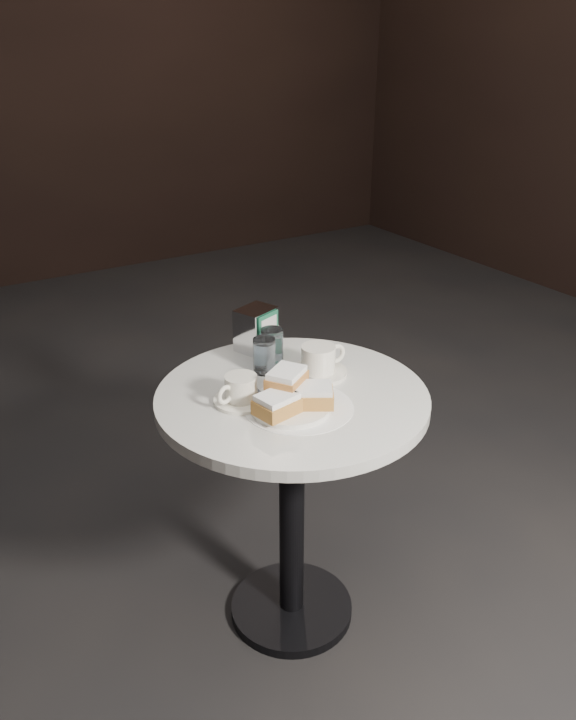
{
  "coord_description": "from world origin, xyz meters",
  "views": [
    {
      "loc": [
        -0.84,
        -1.34,
        1.59
      ],
      "look_at": [
        0.0,
        0.02,
        0.83
      ],
      "focal_mm": 35.0,
      "sensor_mm": 36.0,
      "label": 1
    }
  ],
  "objects_px": {
    "napkin_dispenser": "(256,329)",
    "cafe_table": "(292,458)",
    "coffee_cup_left": "(241,391)",
    "beignet_plate": "(292,398)",
    "water_glass_left": "(264,356)",
    "coffee_cup_right": "(319,362)",
    "water_glass_right": "(272,347)"
  },
  "relations": [
    {
      "from": "napkin_dispenser",
      "to": "cafe_table",
      "type": "bearing_deg",
      "value": -122.24
    },
    {
      "from": "cafe_table",
      "to": "coffee_cup_left",
      "type": "xyz_separation_m",
      "value": [
        -0.13,
        0.03,
        0.23
      ]
    },
    {
      "from": "beignet_plate",
      "to": "napkin_dispenser",
      "type": "xyz_separation_m",
      "value": [
        0.11,
        0.36,
        0.03
      ]
    },
    {
      "from": "water_glass_left",
      "to": "beignet_plate",
      "type": "bearing_deg",
      "value": -102.82
    },
    {
      "from": "coffee_cup_right",
      "to": "water_glass_left",
      "type": "height_order",
      "value": "water_glass_left"
    },
    {
      "from": "beignet_plate",
      "to": "water_glass_right",
      "type": "height_order",
      "value": "water_glass_right"
    },
    {
      "from": "beignet_plate",
      "to": "coffee_cup_right",
      "type": "bearing_deg",
      "value": 38.1
    },
    {
      "from": "beignet_plate",
      "to": "napkin_dispenser",
      "type": "bearing_deg",
      "value": 73.64
    },
    {
      "from": "coffee_cup_right",
      "to": "water_glass_right",
      "type": "relative_size",
      "value": 1.69
    },
    {
      "from": "water_glass_left",
      "to": "cafe_table",
      "type": "bearing_deg",
      "value": -90.3
    },
    {
      "from": "water_glass_right",
      "to": "napkin_dispenser",
      "type": "distance_m",
      "value": 0.1
    },
    {
      "from": "cafe_table",
      "to": "water_glass_left",
      "type": "bearing_deg",
      "value": 89.7
    },
    {
      "from": "napkin_dispenser",
      "to": "water_glass_right",
      "type": "bearing_deg",
      "value": -115.55
    },
    {
      "from": "cafe_table",
      "to": "napkin_dispenser",
      "type": "bearing_deg",
      "value": 78.72
    },
    {
      "from": "coffee_cup_right",
      "to": "napkin_dispenser",
      "type": "height_order",
      "value": "napkin_dispenser"
    },
    {
      "from": "beignet_plate",
      "to": "coffee_cup_right",
      "type": "relative_size",
      "value": 1.31
    },
    {
      "from": "beignet_plate",
      "to": "coffee_cup_right",
      "type": "distance_m",
      "value": 0.21
    },
    {
      "from": "cafe_table",
      "to": "coffee_cup_left",
      "type": "bearing_deg",
      "value": 169.34
    },
    {
      "from": "beignet_plate",
      "to": "water_glass_right",
      "type": "relative_size",
      "value": 2.2
    },
    {
      "from": "water_glass_left",
      "to": "napkin_dispenser",
      "type": "distance_m",
      "value": 0.15
    },
    {
      "from": "cafe_table",
      "to": "beignet_plate",
      "type": "bearing_deg",
      "value": -122.79
    },
    {
      "from": "coffee_cup_left",
      "to": "coffee_cup_right",
      "type": "height_order",
      "value": "coffee_cup_right"
    },
    {
      "from": "beignet_plate",
      "to": "coffee_cup_left",
      "type": "bearing_deg",
      "value": 130.2
    },
    {
      "from": "coffee_cup_left",
      "to": "water_glass_left",
      "type": "xyz_separation_m",
      "value": [
        0.14,
        0.12,
        0.02
      ]
    },
    {
      "from": "coffee_cup_left",
      "to": "water_glass_left",
      "type": "height_order",
      "value": "water_glass_left"
    },
    {
      "from": "beignet_plate",
      "to": "coffee_cup_left",
      "type": "relative_size",
      "value": 1.29
    },
    {
      "from": "coffee_cup_left",
      "to": "water_glass_left",
      "type": "relative_size",
      "value": 1.76
    },
    {
      "from": "coffee_cup_right",
      "to": "napkin_dispenser",
      "type": "bearing_deg",
      "value": 104.68
    },
    {
      "from": "coffee_cup_left",
      "to": "napkin_dispenser",
      "type": "distance_m",
      "value": 0.32
    },
    {
      "from": "coffee_cup_left",
      "to": "coffee_cup_right",
      "type": "bearing_deg",
      "value": -8.57
    },
    {
      "from": "coffee_cup_right",
      "to": "water_glass_left",
      "type": "distance_m",
      "value": 0.15
    },
    {
      "from": "coffee_cup_left",
      "to": "napkin_dispenser",
      "type": "relative_size",
      "value": 1.32
    }
  ]
}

